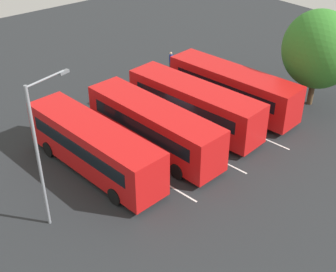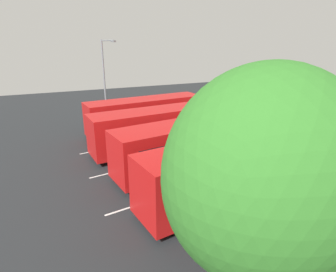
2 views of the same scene
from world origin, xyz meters
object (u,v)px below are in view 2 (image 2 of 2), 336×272
object	(u,v)px
bus_center_left	(193,143)
bus_far_right	(146,114)
bus_far_left	(234,167)
bus_center_right	(161,127)
street_lamp	(105,77)
depot_tree	(265,175)

from	to	relation	value
bus_center_left	bus_far_right	distance (m)	8.20
bus_far_left	bus_center_right	world-z (taller)	same
street_lamp	depot_tree	distance (m)	21.65
depot_tree	street_lamp	bearing A→B (deg)	88.17
bus_far_right	street_lamp	world-z (taller)	street_lamp
bus_far_right	bus_center_right	bearing A→B (deg)	-100.97
bus_center_right	bus_far_left	bearing A→B (deg)	-89.99
bus_far_left	bus_center_left	world-z (taller)	same
street_lamp	depot_tree	bearing A→B (deg)	-16.19
bus_center_left	depot_tree	size ratio (longest dim) A/B	1.45
bus_center_left	bus_far_right	world-z (taller)	same
bus_far_left	bus_far_right	distance (m)	12.16
bus_far_right	depot_tree	size ratio (longest dim) A/B	1.45
bus_center_left	street_lamp	bearing A→B (deg)	94.42
bus_far_left	bus_far_right	size ratio (longest dim) A/B	1.00
bus_center_left	depot_tree	xyz separation A→B (m)	(-3.25, -9.24, 2.70)
bus_far_left	street_lamp	bearing A→B (deg)	92.32
bus_far_right	bus_center_left	bearing A→B (deg)	-94.50
bus_center_right	street_lamp	distance (m)	9.13
bus_far_left	bus_center_right	xyz separation A→B (m)	(-0.61, 7.95, 0.00)
bus_center_left	bus_center_right	size ratio (longest dim) A/B	1.01
bus_center_right	bus_far_right	size ratio (longest dim) A/B	1.00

